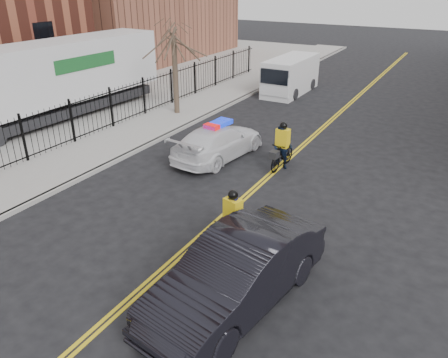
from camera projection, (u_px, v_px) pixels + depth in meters
ground at (195, 242)px, 12.54m from camera, size 120.00×120.00×0.00m
center_line_left at (294, 152)px, 18.87m from camera, size 0.10×60.00×0.01m
center_line_right at (297, 153)px, 18.80m from camera, size 0.10×60.00×0.01m
sidewalk at (156, 124)px, 22.14m from camera, size 3.00×60.00×0.15m
curb at (181, 129)px, 21.47m from camera, size 0.20×60.00×0.15m
iron_fence at (132, 102)px, 22.41m from camera, size 0.12×28.00×2.00m
lot_pad at (20, 99)px, 26.83m from camera, size 18.00×60.00×0.02m
street_tree at (174, 48)px, 22.28m from camera, size 3.20×3.20×4.80m
police_cruiser at (218, 141)px, 18.05m from camera, size 2.39×4.93×1.54m
dark_sedan at (237, 273)px, 9.86m from camera, size 2.59×5.42×1.71m
cargo_van at (290, 76)px, 27.74m from camera, size 2.11×5.32×2.22m
semi_trailer at (55, 77)px, 22.23m from camera, size 3.12×12.75×3.94m
cyclist_near at (232, 228)px, 12.07m from camera, size 1.09×1.92×1.78m
cyclist_far at (282, 150)px, 17.03m from camera, size 0.89×1.90×1.89m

